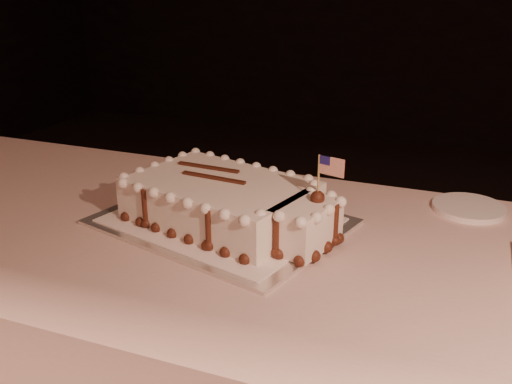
% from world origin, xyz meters
% --- Properties ---
extents(cake_board, '(0.57, 0.48, 0.01)m').
position_xyz_m(cake_board, '(-0.14, 0.65, 0.75)').
color(cake_board, silver).
rests_on(cake_board, banquet_table).
extents(doily, '(0.51, 0.43, 0.00)m').
position_xyz_m(doily, '(-0.14, 0.65, 0.76)').
color(doily, white).
rests_on(doily, cake_board).
extents(sheet_cake, '(0.48, 0.35, 0.18)m').
position_xyz_m(sheet_cake, '(-0.11, 0.64, 0.80)').
color(sheet_cake, white).
rests_on(sheet_cake, doily).
extents(side_plate, '(0.16, 0.16, 0.01)m').
position_xyz_m(side_plate, '(0.36, 0.91, 0.76)').
color(side_plate, white).
rests_on(side_plate, banquet_table).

